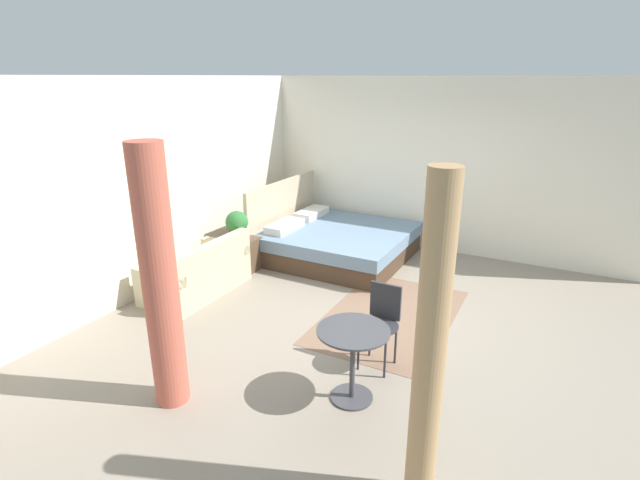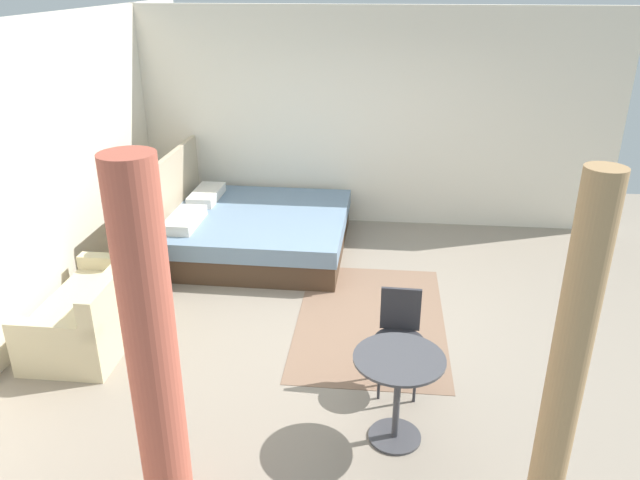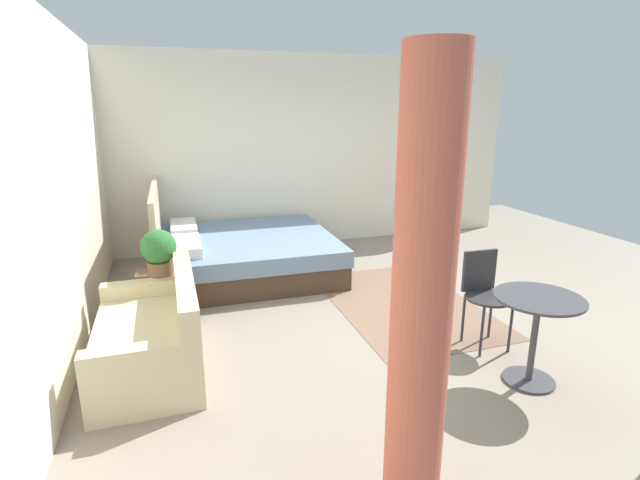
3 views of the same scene
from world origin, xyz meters
The scene contains 12 objects.
ground_plane centered at (0.00, 0.00, -0.01)m, with size 8.37×9.23×0.02m, color gray.
wall_back centered at (0.00, 3.11, 1.40)m, with size 8.37×0.12×2.80m, color silver.
wall_right centered at (2.68, 0.00, 1.40)m, with size 0.12×6.23×2.80m, color silver.
area_rug centered at (-0.01, -0.08, 0.00)m, with size 2.26×1.44×0.01m, color #7F604C.
bed centered at (1.52, 1.43, 0.27)m, with size 2.07×2.18×1.16m.
couch centered at (-0.56, 2.46, 0.26)m, with size 1.44×0.79×0.76m.
nightstand centered at (0.33, 2.41, 0.25)m, with size 0.52×0.43×0.50m.
potted_plant centered at (0.23, 2.38, 0.75)m, with size 0.33×0.33×0.46m.
vase centered at (0.45, 2.38, 0.59)m, with size 0.08×0.08×0.19m.
balcony_table centered at (-1.67, -0.30, 0.49)m, with size 0.65×0.65×0.70m.
cafe_chair_near_window centered at (-1.01, -0.32, 0.52)m, with size 0.42×0.42×0.85m.
curtain_right centered at (-2.43, 1.14, 1.16)m, with size 0.30×0.30×2.33m.
Camera 3 is at (-4.29, 2.25, 2.06)m, focal length 26.78 mm.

